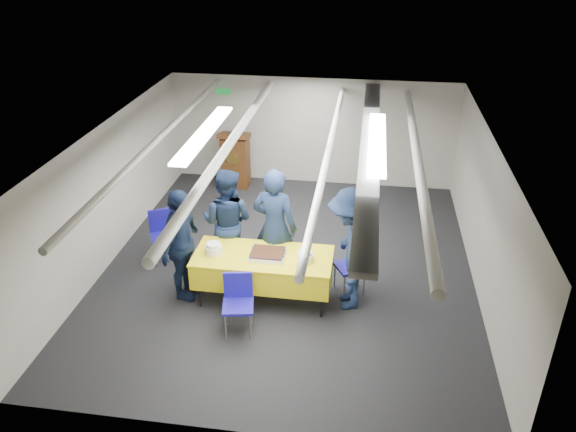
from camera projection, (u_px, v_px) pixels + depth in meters
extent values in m
plane|color=black|center=(289.00, 266.00, 9.40)|extent=(7.00, 7.00, 0.00)
cube|color=beige|center=(313.00, 132.00, 11.92)|extent=(6.00, 0.02, 2.30)
cube|color=beige|center=(110.00, 193.00, 9.25)|extent=(0.02, 7.00, 2.30)
cube|color=beige|center=(484.00, 217.00, 8.48)|extent=(0.02, 7.00, 2.30)
cube|color=white|center=(289.00, 136.00, 8.34)|extent=(6.00, 7.00, 0.02)
cylinder|color=silver|center=(161.00, 136.00, 8.64)|extent=(0.10, 6.90, 0.10)
cylinder|color=silver|center=(230.00, 142.00, 8.52)|extent=(0.14, 6.90, 0.14)
cylinder|color=silver|center=(329.00, 150.00, 8.35)|extent=(0.10, 6.90, 0.10)
cylinder|color=silver|center=(417.00, 157.00, 8.20)|extent=(0.14, 6.90, 0.14)
cube|color=gray|center=(370.00, 146.00, 8.22)|extent=(0.28, 6.90, 0.08)
cube|color=white|center=(204.00, 133.00, 8.51)|extent=(0.25, 2.60, 0.04)
cube|color=white|center=(377.00, 142.00, 8.18)|extent=(0.25, 2.60, 0.04)
cube|color=#0C591E|center=(223.00, 91.00, 11.78)|extent=(0.30, 0.04, 0.12)
cylinder|color=black|center=(200.00, 296.00, 8.34)|extent=(0.04, 0.04, 0.36)
cylinder|color=black|center=(321.00, 307.00, 8.11)|extent=(0.04, 0.04, 0.36)
cylinder|color=black|center=(212.00, 272.00, 8.91)|extent=(0.04, 0.04, 0.36)
cylinder|color=black|center=(325.00, 281.00, 8.68)|extent=(0.04, 0.04, 0.36)
cube|color=yellow|center=(263.00, 268.00, 8.34)|extent=(2.03, 0.87, 0.39)
cube|color=yellow|center=(263.00, 256.00, 8.24)|extent=(2.05, 0.89, 0.03)
cube|color=white|center=(268.00, 255.00, 8.19)|extent=(0.50, 0.40, 0.06)
cube|color=black|center=(268.00, 252.00, 8.17)|extent=(0.48, 0.38, 0.03)
sphere|color=#0F198E|center=(250.00, 258.00, 8.05)|extent=(0.04, 0.04, 0.04)
sphere|color=#0F198E|center=(255.00, 245.00, 8.36)|extent=(0.04, 0.04, 0.04)
sphere|color=#0F198E|center=(258.00, 258.00, 8.03)|extent=(0.04, 0.04, 0.04)
sphere|color=#0F198E|center=(262.00, 246.00, 8.34)|extent=(0.04, 0.04, 0.04)
sphere|color=#0F198E|center=(265.00, 259.00, 8.02)|extent=(0.04, 0.04, 0.04)
sphere|color=#0F198E|center=(270.00, 246.00, 8.33)|extent=(0.04, 0.04, 0.04)
sphere|color=#0F198E|center=(273.00, 259.00, 8.00)|extent=(0.04, 0.04, 0.04)
sphere|color=#0F198E|center=(277.00, 247.00, 8.32)|extent=(0.04, 0.04, 0.04)
sphere|color=#0F198E|center=(280.00, 260.00, 7.99)|extent=(0.04, 0.04, 0.04)
sphere|color=#0F198E|center=(284.00, 247.00, 8.30)|extent=(0.04, 0.04, 0.04)
sphere|color=#0F198E|center=(250.00, 254.00, 8.13)|extent=(0.04, 0.04, 0.04)
sphere|color=#0F198E|center=(283.00, 257.00, 8.06)|extent=(0.04, 0.04, 0.04)
sphere|color=#0F198E|center=(252.00, 251.00, 8.20)|extent=(0.04, 0.04, 0.04)
sphere|color=#0F198E|center=(284.00, 254.00, 8.14)|extent=(0.04, 0.04, 0.04)
sphere|color=#0F198E|center=(253.00, 248.00, 8.28)|extent=(0.04, 0.04, 0.04)
sphere|color=#0F198E|center=(285.00, 251.00, 8.22)|extent=(0.04, 0.04, 0.04)
cylinder|color=white|center=(214.00, 250.00, 8.26)|extent=(0.24, 0.24, 0.12)
cylinder|color=white|center=(213.00, 245.00, 8.22)|extent=(0.20, 0.20, 0.05)
cylinder|color=white|center=(305.00, 257.00, 8.09)|extent=(0.24, 0.24, 0.11)
cylinder|color=white|center=(305.00, 253.00, 8.05)|extent=(0.19, 0.19, 0.05)
cube|color=brown|center=(236.00, 162.00, 12.02)|extent=(0.55, 0.45, 1.10)
cube|color=brown|center=(234.00, 136.00, 11.72)|extent=(0.62, 0.53, 0.21)
cylinder|color=gold|center=(233.00, 159.00, 11.75)|extent=(0.28, 0.02, 0.28)
cylinder|color=gray|center=(226.00, 328.00, 7.64)|extent=(0.02, 0.02, 0.43)
cylinder|color=gray|center=(251.00, 327.00, 7.65)|extent=(0.02, 0.02, 0.43)
cylinder|color=gray|center=(227.00, 312.00, 7.94)|extent=(0.02, 0.02, 0.43)
cylinder|color=gray|center=(251.00, 312.00, 7.95)|extent=(0.02, 0.02, 0.43)
cube|color=#1A1398|center=(238.00, 306.00, 7.68)|extent=(0.49, 0.49, 0.04)
cube|color=#1A1398|center=(238.00, 285.00, 7.75)|extent=(0.40, 0.11, 0.40)
cylinder|color=gray|center=(335.00, 276.00, 8.76)|extent=(0.02, 0.02, 0.43)
cylinder|color=gray|center=(344.00, 287.00, 8.48)|extent=(0.02, 0.02, 0.43)
cylinder|color=gray|center=(354.00, 271.00, 8.86)|extent=(0.02, 0.02, 0.43)
cylinder|color=gray|center=(364.00, 283.00, 8.58)|extent=(0.02, 0.02, 0.43)
cube|color=#1A1398|center=(350.00, 266.00, 8.56)|extent=(0.57, 0.57, 0.04)
cube|color=#1A1398|center=(362.00, 252.00, 8.52)|extent=(0.23, 0.37, 0.40)
cylinder|color=gray|center=(156.00, 255.00, 9.29)|extent=(0.02, 0.02, 0.43)
cylinder|color=gray|center=(177.00, 252.00, 9.39)|extent=(0.02, 0.02, 0.43)
cylinder|color=gray|center=(154.00, 245.00, 9.58)|extent=(0.02, 0.02, 0.43)
cylinder|color=gray|center=(174.00, 242.00, 9.68)|extent=(0.02, 0.02, 0.43)
cube|color=#1A1398|center=(164.00, 236.00, 9.37)|extent=(0.57, 0.57, 0.04)
cube|color=#1A1398|center=(161.00, 220.00, 9.43)|extent=(0.37, 0.22, 0.40)
imported|color=black|center=(275.00, 227.00, 8.59)|extent=(0.78, 0.59, 1.93)
imported|color=black|center=(227.00, 222.00, 8.90)|extent=(0.96, 0.80, 1.79)
imported|color=black|center=(181.00, 245.00, 8.27)|extent=(0.57, 1.09, 1.77)
imported|color=black|center=(350.00, 250.00, 8.05)|extent=(0.86, 1.31, 1.89)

